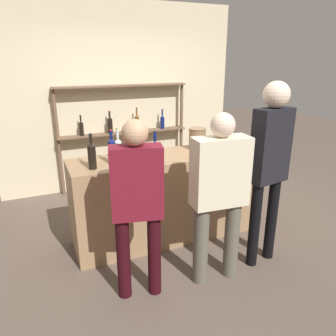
{
  "coord_description": "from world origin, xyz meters",
  "views": [
    {
      "loc": [
        -1.37,
        -3.15,
        2.01
      ],
      "look_at": [
        0.0,
        0.0,
        0.84
      ],
      "focal_mm": 35.0,
      "sensor_mm": 36.0,
      "label": 1
    }
  ],
  "objects_px": {
    "counter_bottle_1": "(92,155)",
    "counter_bottle_2": "(155,151)",
    "wine_glass": "(245,140)",
    "customer_left": "(137,199)",
    "customer_right": "(270,159)",
    "counter_bottle_0": "(222,136)",
    "counter_bottle_5": "(112,150)",
    "customer_center": "(219,189)",
    "counter_bottle_3": "(118,148)",
    "ice_bucket": "(197,138)",
    "counter_bottle_4": "(136,149)"
  },
  "relations": [
    {
      "from": "counter_bottle_1",
      "to": "counter_bottle_2",
      "type": "relative_size",
      "value": 1.06
    },
    {
      "from": "wine_glass",
      "to": "customer_left",
      "type": "height_order",
      "value": "customer_left"
    },
    {
      "from": "customer_left",
      "to": "customer_right",
      "type": "xyz_separation_m",
      "value": [
        1.31,
        -0.01,
        0.18
      ]
    },
    {
      "from": "counter_bottle_0",
      "to": "counter_bottle_5",
      "type": "bearing_deg",
      "value": -176.05
    },
    {
      "from": "customer_left",
      "to": "counter_bottle_2",
      "type": "bearing_deg",
      "value": -18.81
    },
    {
      "from": "customer_center",
      "to": "counter_bottle_3",
      "type": "bearing_deg",
      "value": 39.0
    },
    {
      "from": "wine_glass",
      "to": "customer_center",
      "type": "xyz_separation_m",
      "value": [
        -0.79,
        -0.74,
        -0.19
      ]
    },
    {
      "from": "wine_glass",
      "to": "ice_bucket",
      "type": "distance_m",
      "value": 0.55
    },
    {
      "from": "wine_glass",
      "to": "customer_center",
      "type": "relative_size",
      "value": 0.1
    },
    {
      "from": "counter_bottle_2",
      "to": "counter_bottle_4",
      "type": "height_order",
      "value": "counter_bottle_4"
    },
    {
      "from": "counter_bottle_3",
      "to": "customer_left",
      "type": "bearing_deg",
      "value": -95.88
    },
    {
      "from": "counter_bottle_5",
      "to": "customer_left",
      "type": "xyz_separation_m",
      "value": [
        -0.0,
        -0.79,
        -0.2
      ]
    },
    {
      "from": "wine_glass",
      "to": "customer_right",
      "type": "xyz_separation_m",
      "value": [
        -0.22,
        -0.68,
        0.0
      ]
    },
    {
      "from": "wine_glass",
      "to": "counter_bottle_3",
      "type": "bearing_deg",
      "value": 171.6
    },
    {
      "from": "counter_bottle_1",
      "to": "customer_center",
      "type": "distance_m",
      "value": 1.24
    },
    {
      "from": "ice_bucket",
      "to": "customer_center",
      "type": "relative_size",
      "value": 0.15
    },
    {
      "from": "ice_bucket",
      "to": "customer_center",
      "type": "distance_m",
      "value": 1.09
    },
    {
      "from": "counter_bottle_1",
      "to": "customer_left",
      "type": "height_order",
      "value": "customer_left"
    },
    {
      "from": "counter_bottle_3",
      "to": "counter_bottle_4",
      "type": "xyz_separation_m",
      "value": [
        0.15,
        -0.13,
        0.01
      ]
    },
    {
      "from": "customer_center",
      "to": "customer_right",
      "type": "height_order",
      "value": "customer_right"
    },
    {
      "from": "counter_bottle_1",
      "to": "customer_right",
      "type": "bearing_deg",
      "value": -25.19
    },
    {
      "from": "counter_bottle_1",
      "to": "counter_bottle_5",
      "type": "xyz_separation_m",
      "value": [
        0.22,
        0.09,
        0.0
      ]
    },
    {
      "from": "counter_bottle_2",
      "to": "customer_left",
      "type": "height_order",
      "value": "customer_left"
    },
    {
      "from": "wine_glass",
      "to": "customer_center",
      "type": "distance_m",
      "value": 1.1
    },
    {
      "from": "counter_bottle_1",
      "to": "wine_glass",
      "type": "relative_size",
      "value": 2.15
    },
    {
      "from": "counter_bottle_4",
      "to": "customer_left",
      "type": "relative_size",
      "value": 0.22
    },
    {
      "from": "customer_left",
      "to": "ice_bucket",
      "type": "bearing_deg",
      "value": -34.41
    },
    {
      "from": "counter_bottle_2",
      "to": "wine_glass",
      "type": "xyz_separation_m",
      "value": [
        1.11,
        0.01,
        -0.0
      ]
    },
    {
      "from": "counter_bottle_2",
      "to": "customer_right",
      "type": "xyz_separation_m",
      "value": [
        0.89,
        -0.67,
        -0.0
      ]
    },
    {
      "from": "ice_bucket",
      "to": "customer_right",
      "type": "height_order",
      "value": "customer_right"
    },
    {
      "from": "counter_bottle_4",
      "to": "ice_bucket",
      "type": "relative_size",
      "value": 1.41
    },
    {
      "from": "counter_bottle_4",
      "to": "customer_left",
      "type": "distance_m",
      "value": 0.81
    },
    {
      "from": "counter_bottle_2",
      "to": "counter_bottle_1",
      "type": "bearing_deg",
      "value": 175.71
    },
    {
      "from": "counter_bottle_4",
      "to": "counter_bottle_3",
      "type": "bearing_deg",
      "value": 139.88
    },
    {
      "from": "counter_bottle_2",
      "to": "counter_bottle_5",
      "type": "relative_size",
      "value": 0.94
    },
    {
      "from": "counter_bottle_1",
      "to": "ice_bucket",
      "type": "relative_size",
      "value": 1.43
    },
    {
      "from": "counter_bottle_1",
      "to": "customer_left",
      "type": "relative_size",
      "value": 0.22
    },
    {
      "from": "wine_glass",
      "to": "counter_bottle_5",
      "type": "bearing_deg",
      "value": 175.39
    },
    {
      "from": "counter_bottle_1",
      "to": "ice_bucket",
      "type": "height_order",
      "value": "counter_bottle_1"
    },
    {
      "from": "counter_bottle_1",
      "to": "counter_bottle_5",
      "type": "distance_m",
      "value": 0.23
    },
    {
      "from": "counter_bottle_0",
      "to": "customer_center",
      "type": "distance_m",
      "value": 1.15
    },
    {
      "from": "counter_bottle_5",
      "to": "customer_right",
      "type": "height_order",
      "value": "customer_right"
    },
    {
      "from": "customer_right",
      "to": "customer_center",
      "type": "bearing_deg",
      "value": 86.65
    },
    {
      "from": "counter_bottle_1",
      "to": "counter_bottle_4",
      "type": "xyz_separation_m",
      "value": [
        0.45,
        0.05,
        -0.01
      ]
    },
    {
      "from": "counter_bottle_4",
      "to": "wine_glass",
      "type": "relative_size",
      "value": 2.12
    },
    {
      "from": "customer_left",
      "to": "customer_right",
      "type": "height_order",
      "value": "customer_right"
    },
    {
      "from": "counter_bottle_4",
      "to": "counter_bottle_0",
      "type": "bearing_deg",
      "value": 6.81
    },
    {
      "from": "counter_bottle_4",
      "to": "wine_glass",
      "type": "bearing_deg",
      "value": -3.73
    },
    {
      "from": "counter_bottle_2",
      "to": "customer_center",
      "type": "xyz_separation_m",
      "value": [
        0.32,
        -0.72,
        -0.2
      ]
    },
    {
      "from": "counter_bottle_5",
      "to": "ice_bucket",
      "type": "relative_size",
      "value": 1.44
    }
  ]
}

